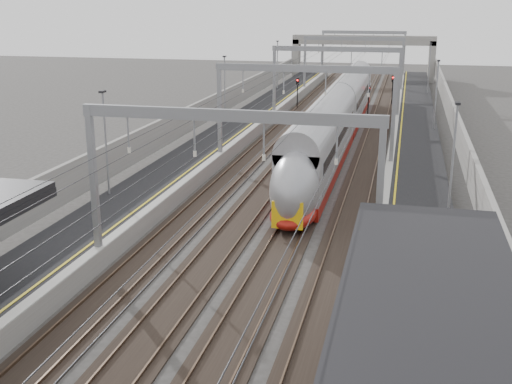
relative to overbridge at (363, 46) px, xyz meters
The scene contains 11 objects.
platform_left 55.79m from the overbridge, 98.28° to the right, with size 4.00×120.00×1.00m, color black.
platform_right 55.79m from the overbridge, 81.72° to the right, with size 4.00×120.00×1.00m, color black.
tracks 55.25m from the overbridge, 90.00° to the right, with size 11.40×140.00×0.20m.
overhead_line 48.39m from the overbridge, 90.00° to the right, with size 13.00×140.00×6.60m.
overbridge is the anchor object (origin of this frame).
wall_left 56.25m from the overbridge, 101.51° to the right, with size 0.30×120.00×3.20m, color gray.
wall_right 56.25m from the overbridge, 78.49° to the right, with size 0.30×120.00×3.20m, color gray.
train 50.30m from the overbridge, 88.29° to the right, with size 2.62×47.70×4.14m.
signal_green 30.59m from the overbridge, 99.83° to the right, with size 0.32×0.32×3.48m.
signal_red_near 35.08m from the overbridge, 84.75° to the right, with size 0.32×0.32×3.48m.
signal_red_far 25.49m from the overbridge, 77.69° to the right, with size 0.32×0.32×3.48m.
Camera 1 is at (7.10, -3.23, 11.82)m, focal length 45.00 mm.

